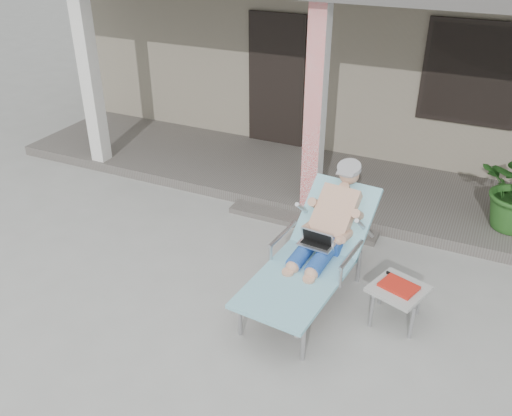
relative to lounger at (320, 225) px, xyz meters
The scene contains 6 objects.
ground 1.20m from the lounger, 136.41° to the right, with size 60.00×60.00×0.00m, color #9E9E99.
house 5.98m from the lounger, 96.14° to the left, with size 10.40×5.40×3.30m.
porch_deck 2.59m from the lounger, 104.84° to the left, with size 10.00×2.00×0.15m, color #605B56.
porch_step 1.60m from the lounger, 117.01° to the left, with size 2.00×0.30×0.07m, color #605B56.
lounger is the anchor object (origin of this frame).
side_table 1.00m from the lounger, ahead, with size 0.62×0.62×0.44m.
Camera 1 is at (2.05, -3.94, 3.64)m, focal length 38.00 mm.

